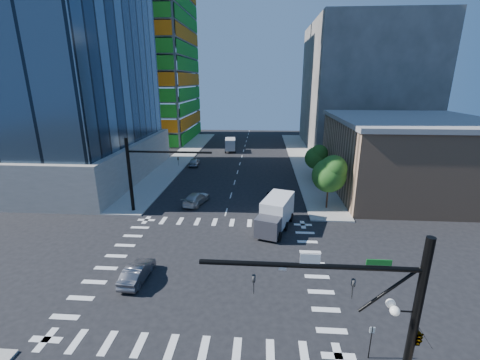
{
  "coord_description": "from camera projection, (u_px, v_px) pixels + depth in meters",
  "views": [
    {
      "loc": [
        4.26,
        -24.27,
        15.51
      ],
      "look_at": [
        1.99,
        8.0,
        5.42
      ],
      "focal_mm": 24.0,
      "sensor_mm": 36.0,
      "label": 1
    }
  ],
  "objects": [
    {
      "name": "sidewalk_nw",
      "position": [
        182.0,
        158.0,
        66.92
      ],
      "size": [
        5.0,
        60.0,
        0.15
      ],
      "primitive_type": "cube",
      "color": "gray",
      "rests_on": "ground"
    },
    {
      "name": "road_markings",
      "position": [
        211.0,
        266.0,
        28.01
      ],
      "size": [
        20.0,
        20.0,
        0.01
      ],
      "primitive_type": "cube",
      "color": "silver",
      "rests_on": "ground"
    },
    {
      "name": "sidewalk_ne",
      "position": [
        302.0,
        160.0,
        65.25
      ],
      "size": [
        5.0,
        60.0,
        0.15
      ],
      "primitive_type": "cube",
      "color": "gray",
      "rests_on": "ground"
    },
    {
      "name": "signal_mast_se",
      "position": [
        395.0,
        317.0,
        14.86
      ],
      "size": [
        10.51,
        2.48,
        9.0
      ],
      "color": "black",
      "rests_on": "sidewalk_se"
    },
    {
      "name": "tree_south",
      "position": [
        330.0,
        173.0,
        39.01
      ],
      "size": [
        4.16,
        4.16,
        6.82
      ],
      "color": "#382316",
      "rests_on": "sidewalk_ne"
    },
    {
      "name": "ground",
      "position": [
        211.0,
        266.0,
        28.01
      ],
      "size": [
        160.0,
        160.0,
        0.0
      ],
      "primitive_type": "plane",
      "color": "black",
      "rests_on": "ground"
    },
    {
      "name": "tree_north",
      "position": [
        317.0,
        157.0,
        50.63
      ],
      "size": [
        3.54,
        3.52,
        5.78
      ],
      "color": "#382316",
      "rests_on": "sidewalk_ne"
    },
    {
      "name": "no_parking_sign",
      "position": [
        371.0,
        339.0,
        18.31
      ],
      "size": [
        0.3,
        0.06,
        2.2
      ],
      "color": "black",
      "rests_on": "ground"
    },
    {
      "name": "construction_building",
      "position": [
        140.0,
        43.0,
        81.5
      ],
      "size": [
        25.16,
        34.5,
        70.6
      ],
      "color": "gray",
      "rests_on": "ground"
    },
    {
      "name": "box_truck_near",
      "position": [
        275.0,
        217.0,
        34.5
      ],
      "size": [
        4.57,
        6.92,
        3.35
      ],
      "rotation": [
        0.0,
        0.0,
        -0.31
      ],
      "color": "black",
      "rests_on": "ground"
    },
    {
      "name": "commercial_building",
      "position": [
        408.0,
        155.0,
        45.71
      ],
      "size": [
        20.5,
        22.5,
        10.6
      ],
      "color": "#A27D5E",
      "rests_on": "ground"
    },
    {
      "name": "car_sb_cross",
      "position": [
        137.0,
        272.0,
        25.85
      ],
      "size": [
        1.72,
        4.38,
        1.42
      ],
      "primitive_type": "imported",
      "rotation": [
        0.0,
        0.0,
        3.09
      ],
      "color": "#58575D",
      "rests_on": "ground"
    },
    {
      "name": "car_nb_far",
      "position": [
        278.0,
        198.0,
        42.23
      ],
      "size": [
        3.13,
        4.96,
        1.28
      ],
      "primitive_type": "imported",
      "rotation": [
        0.0,
        0.0,
        0.24
      ],
      "color": "black",
      "rests_on": "ground"
    },
    {
      "name": "car_sb_near",
      "position": [
        196.0,
        198.0,
        41.91
      ],
      "size": [
        3.25,
        5.4,
        1.47
      ],
      "primitive_type": "imported",
      "rotation": [
        0.0,
        0.0,
        2.89
      ],
      "color": "#B8B8B8",
      "rests_on": "ground"
    },
    {
      "name": "signal_mast_nw",
      "position": [
        141.0,
        169.0,
        38.0
      ],
      "size": [
        10.2,
        0.4,
        9.0
      ],
      "color": "black",
      "rests_on": "sidewalk_nw"
    },
    {
      "name": "bg_building_ne",
      "position": [
        361.0,
        87.0,
        74.41
      ],
      "size": [
        24.0,
        30.0,
        28.0
      ],
      "primitive_type": "cube",
      "color": "#5A5651",
      "rests_on": "ground"
    },
    {
      "name": "box_truck_far",
      "position": [
        230.0,
        145.0,
        73.29
      ],
      "size": [
        2.9,
        5.83,
        2.96
      ],
      "rotation": [
        0.0,
        0.0,
        3.23
      ],
      "color": "black",
      "rests_on": "ground"
    },
    {
      "name": "car_sb_mid",
      "position": [
        194.0,
        162.0,
        60.67
      ],
      "size": [
        1.93,
        4.35,
        1.45
      ],
      "primitive_type": "imported",
      "rotation": [
        0.0,
        0.0,
        3.19
      ],
      "color": "#ABADB3",
      "rests_on": "ground"
    }
  ]
}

